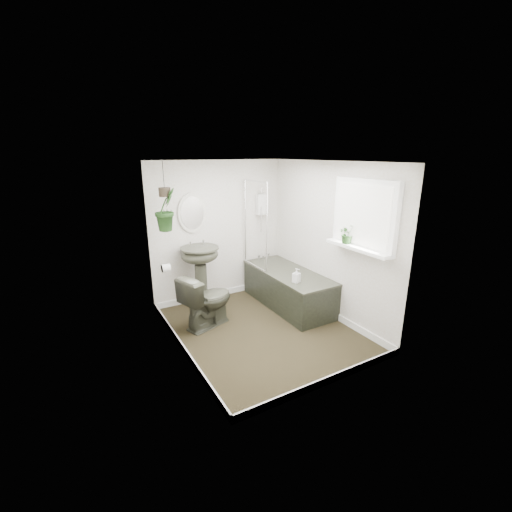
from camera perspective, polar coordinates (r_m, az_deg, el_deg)
floor at (r=4.97m, az=0.88°, el=-12.23°), size 2.30×2.80×0.02m
ceiling at (r=4.34m, az=1.02°, el=15.60°), size 2.30×2.80×0.02m
wall_back at (r=5.74m, az=-6.28°, el=4.12°), size 2.30×0.02×2.30m
wall_front at (r=3.45m, az=13.05°, el=-4.93°), size 2.30×0.02×2.30m
wall_left at (r=4.08m, az=-13.22°, el=-1.54°), size 0.02×2.80×2.30m
wall_right at (r=5.19m, az=12.03°, el=2.49°), size 0.02×2.80×2.30m
skirting at (r=4.94m, az=0.88°, el=-11.62°), size 2.30×2.80×0.10m
bathtub at (r=5.61m, az=5.34°, el=-5.36°), size 0.72×1.72×0.58m
bath_screen at (r=5.55m, az=-0.10°, el=5.16°), size 0.04×0.72×1.40m
shower_box at (r=5.96m, az=0.99°, el=8.61°), size 0.20×0.10×0.35m
oval_mirror at (r=5.47m, az=-10.58°, el=7.06°), size 0.46×0.03×0.62m
wall_sconce at (r=5.37m, az=-14.52°, el=5.53°), size 0.04×0.04×0.22m
toilet_roll_holder at (r=4.81m, az=-14.79°, el=-1.95°), size 0.11×0.11×0.11m
window_recess at (r=4.55m, az=17.61°, el=6.53°), size 0.08×1.00×0.90m
window_sill at (r=4.59m, az=16.55°, el=1.32°), size 0.18×1.00×0.04m
window_blinds at (r=4.52m, az=17.22°, el=6.49°), size 0.01×0.86×0.76m
toilet at (r=4.95m, az=-8.11°, el=-7.26°), size 0.87×0.67×0.79m
pedestal_sink at (r=5.50m, az=-9.15°, el=-3.55°), size 0.66×0.59×1.01m
sill_plant at (r=4.68m, az=15.00°, el=3.62°), size 0.27×0.25×0.26m
hanging_plant at (r=4.90m, az=-14.77°, el=7.51°), size 0.41×0.39×0.59m
soap_bottle at (r=5.04m, az=6.75°, el=-3.24°), size 0.12×0.12×0.21m
hanging_pot at (r=4.87m, az=-14.98°, el=10.25°), size 0.16×0.16×0.12m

